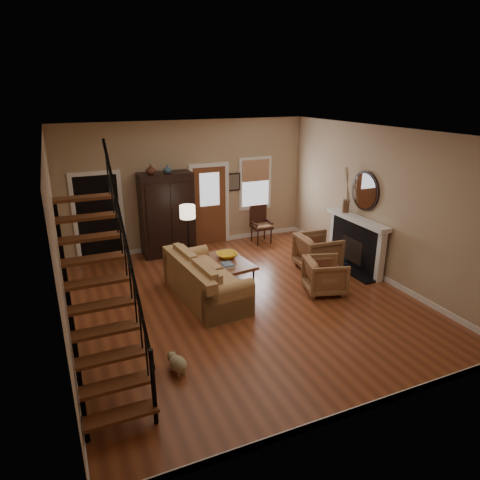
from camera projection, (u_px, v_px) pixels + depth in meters
name	position (u px, v px, depth m)	size (l,w,h in m)	color
room	(194.00, 209.00, 9.45)	(7.00, 7.33, 3.30)	brown
staircase	(98.00, 275.00, 5.88)	(0.94, 2.80, 3.20)	brown
fireplace	(357.00, 238.00, 9.95)	(0.33, 1.95, 2.30)	black
armoire	(167.00, 214.00, 10.70)	(1.30, 0.60, 2.10)	black
vase_a	(151.00, 169.00, 10.08)	(0.24, 0.24, 0.25)	#4C2619
vase_b	(167.00, 169.00, 10.24)	(0.20, 0.20, 0.21)	#334C60
sofa	(206.00, 279.00, 8.57)	(0.97, 2.25, 0.84)	tan
coffee_table	(228.00, 271.00, 9.35)	(0.77, 1.32, 0.51)	brown
bowl	(227.00, 255.00, 9.39)	(0.45, 0.45, 0.11)	yellow
books	(227.00, 265.00, 8.95)	(0.24, 0.33, 0.06)	beige
armchair_left	(325.00, 276.00, 8.85)	(0.78, 0.81, 0.73)	brown
armchair_right	(318.00, 252.00, 9.98)	(0.89, 0.92, 0.84)	brown
floor_lamp	(189.00, 238.00, 9.85)	(0.35, 0.35, 1.55)	black
side_chair	(261.00, 225.00, 11.66)	(0.54, 0.54, 1.02)	#351911
dog	(178.00, 365.00, 6.36)	(0.23, 0.39, 0.28)	tan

